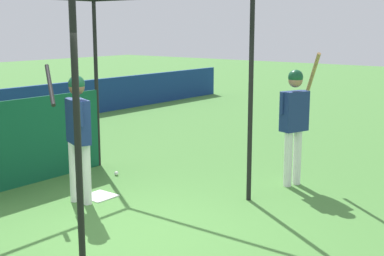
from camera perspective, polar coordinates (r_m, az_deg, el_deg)
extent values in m
plane|color=#477F38|center=(6.86, -6.32, -11.19)|extent=(60.00, 60.00, 0.00)
cylinder|color=black|center=(5.37, -12.12, -0.75)|extent=(0.07, 0.07, 3.02)
cylinder|color=black|center=(7.78, 6.27, 2.98)|extent=(0.07, 0.07, 3.02)
cylinder|color=black|center=(9.91, -10.16, 4.56)|extent=(0.07, 0.07, 3.02)
cube|color=#0F5133|center=(9.04, -17.47, -1.49)|extent=(3.13, 0.03, 1.42)
cube|color=white|center=(8.34, -9.88, -7.18)|extent=(0.44, 0.44, 0.02)
cylinder|color=white|center=(7.91, -11.18, -4.87)|extent=(0.17, 0.17, 0.90)
cylinder|color=white|center=(8.08, -12.50, -4.60)|extent=(0.17, 0.17, 0.90)
cube|color=navy|center=(7.83, -12.06, 0.69)|extent=(0.38, 0.53, 0.64)
sphere|color=brown|center=(7.76, -12.21, 4.27)|extent=(0.22, 0.22, 0.22)
sphere|color=#144C2D|center=(7.75, -12.22, 4.64)|extent=(0.24, 0.24, 0.24)
cylinder|color=navy|center=(7.55, -11.79, 1.45)|extent=(0.09, 0.09, 0.35)
cylinder|color=navy|center=(8.03, -12.95, 1.95)|extent=(0.09, 0.09, 0.35)
cylinder|color=black|center=(7.93, -14.91, 4.48)|extent=(0.44, 0.67, 0.55)
sphere|color=black|center=(8.00, -12.29, 2.85)|extent=(0.08, 0.08, 0.08)
cylinder|color=white|center=(8.76, 10.21, -3.28)|extent=(0.17, 0.17, 0.90)
cylinder|color=white|center=(8.90, 11.16, -3.09)|extent=(0.17, 0.17, 0.90)
cube|color=navy|center=(8.68, 10.87, 1.77)|extent=(0.49, 0.35, 0.64)
sphere|color=#A37556|center=(8.62, 10.98, 5.01)|extent=(0.23, 0.23, 0.23)
sphere|color=#144C2D|center=(8.61, 11.00, 5.35)|extent=(0.24, 0.24, 0.24)
cylinder|color=navy|center=(8.53, 9.57, 2.64)|extent=(0.09, 0.09, 0.35)
cylinder|color=navy|center=(8.85, 11.83, 2.85)|extent=(0.09, 0.09, 0.35)
cylinder|color=#AD7F4C|center=(8.86, 12.73, 5.53)|extent=(0.43, 0.44, 0.75)
sphere|color=#AD7F4C|center=(8.81, 11.10, 3.22)|extent=(0.08, 0.08, 0.08)
sphere|color=white|center=(9.43, -8.07, -4.82)|extent=(0.07, 0.07, 0.07)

